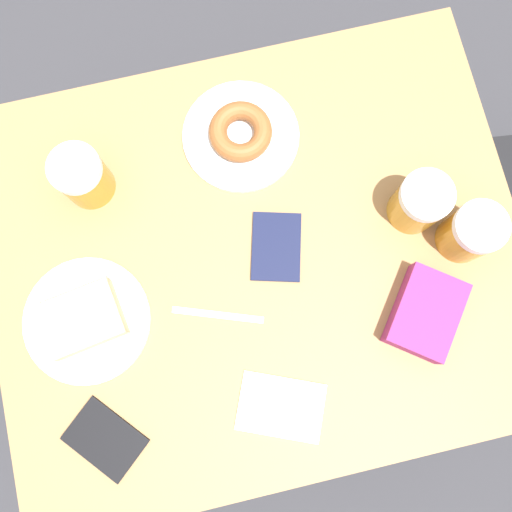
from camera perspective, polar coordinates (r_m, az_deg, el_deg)
ground_plane at (r=1.80m, az=0.00°, el=-4.39°), size 8.00×8.00×0.00m
table at (r=1.10m, az=0.00°, el=-0.81°), size 0.80×0.97×0.77m
plate_with_cake at (r=1.04m, az=-16.75°, el=-6.15°), size 0.22×0.22×0.05m
plate_with_donut at (r=1.08m, az=-1.54°, el=12.10°), size 0.22×0.22×0.04m
beer_mug_left at (r=1.05m, az=20.68°, el=2.20°), size 0.09×0.09×0.11m
beer_mug_center at (r=1.03m, az=16.01°, el=5.14°), size 0.09×0.09×0.11m
beer_mug_right at (r=1.05m, az=-16.94°, el=7.58°), size 0.09×0.09×0.11m
napkin_folded at (r=1.02m, az=2.50°, el=-14.85°), size 0.15×0.17×0.00m
fork at (r=1.02m, az=-3.83°, el=-5.89°), size 0.07×0.16×0.00m
passport_near_edge at (r=1.05m, az=-14.85°, el=-17.30°), size 0.15×0.15×0.01m
passport_far_edge at (r=1.03m, az=2.04°, el=0.93°), size 0.14×0.12×0.01m
blue_pouch at (r=1.03m, az=16.59°, el=-5.51°), size 0.18×0.17×0.05m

